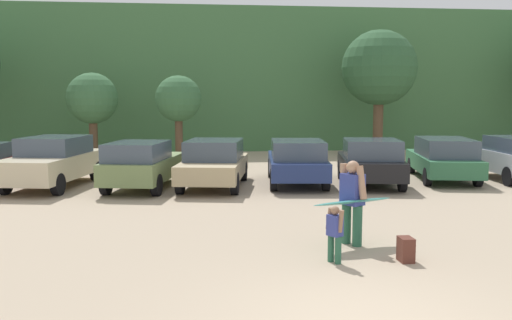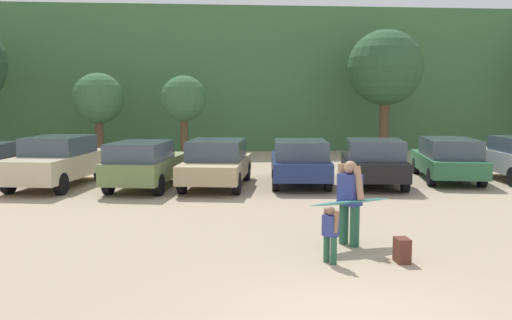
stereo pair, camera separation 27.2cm
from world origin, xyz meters
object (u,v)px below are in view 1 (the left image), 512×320
at_px(parked_car_olive_green, 143,164).
at_px(surfboard_teal, 353,202).
at_px(parked_car_tan, 214,162).
at_px(parked_car_forest_green, 443,158).
at_px(parked_car_navy, 297,161).
at_px(backpack_dropped, 406,249).
at_px(person_adult, 352,198).
at_px(parked_car_black, 370,161).
at_px(person_child, 335,231).
at_px(parked_car_champagne, 54,161).

height_order(parked_car_olive_green, surfboard_teal, parked_car_olive_green).
height_order(parked_car_tan, parked_car_forest_green, parked_car_tan).
relative_size(parked_car_olive_green, parked_car_tan, 0.95).
distance_m(parked_car_navy, backpack_dropped, 9.23).
height_order(parked_car_olive_green, backpack_dropped, parked_car_olive_green).
height_order(parked_car_tan, person_adult, person_adult).
height_order(parked_car_black, person_child, parked_car_black).
bearing_deg(parked_car_olive_green, backpack_dropped, -136.05).
xyz_separation_m(parked_car_black, backpack_dropped, (-2.10, -8.69, -0.60)).
distance_m(parked_car_champagne, parked_car_forest_green, 13.69).
relative_size(parked_car_black, parked_car_forest_green, 0.87).
relative_size(parked_car_forest_green, person_adult, 2.92).
xyz_separation_m(parked_car_tan, person_adult, (2.55, -7.74, 0.15)).
bearing_deg(parked_car_forest_green, parked_car_olive_green, 106.71).
height_order(parked_car_champagne, person_child, parked_car_champagne).
xyz_separation_m(parked_car_champagne, person_child, (7.24, -9.49, -0.28)).
bearing_deg(backpack_dropped, person_child, 177.04).
relative_size(parked_car_tan, person_adult, 2.78).
relative_size(parked_car_tan, parked_car_black, 1.09).
bearing_deg(backpack_dropped, surfboard_teal, 118.85).
height_order(parked_car_navy, person_adult, person_adult).
distance_m(parked_car_champagne, person_child, 11.94).
distance_m(parked_car_champagne, parked_car_navy, 8.22).
relative_size(parked_car_black, backpack_dropped, 9.79).
bearing_deg(backpack_dropped, parked_car_tan, 109.60).
bearing_deg(parked_car_olive_green, parked_car_forest_green, -73.68).
bearing_deg(person_child, parked_car_tan, -110.45).
bearing_deg(person_adult, parked_car_tan, -104.20).
relative_size(parked_car_tan, backpack_dropped, 10.66).
height_order(person_adult, person_child, person_adult).
bearing_deg(parked_car_olive_green, parked_car_champagne, 86.68).
bearing_deg(parked_car_forest_green, parked_car_tan, 106.38).
height_order(parked_car_tan, surfboard_teal, parked_car_tan).
bearing_deg(person_adult, parked_car_navy, -124.63).
relative_size(parked_car_black, person_adult, 2.55).
height_order(parked_car_black, person_adult, person_adult).
relative_size(parked_car_forest_green, person_child, 4.83).
bearing_deg(parked_car_tan, parked_car_forest_green, -75.57).
relative_size(parked_car_olive_green, parked_car_navy, 0.94).
distance_m(parked_car_forest_green, backpack_dropped, 10.94).
distance_m(parked_car_forest_green, person_adult, 10.19).
bearing_deg(parked_car_black, parked_car_tan, 97.30).
xyz_separation_m(parked_car_navy, backpack_dropped, (0.35, -9.20, -0.60)).
height_order(parked_car_forest_green, person_child, parked_car_forest_green).
bearing_deg(backpack_dropped, person_adult, 117.70).
bearing_deg(parked_car_tan, backpack_dropped, -150.37).
bearing_deg(parked_car_forest_green, parked_car_navy, 106.57).
xyz_separation_m(parked_car_champagne, parked_car_tan, (5.35, -0.56, -0.05)).
height_order(parked_car_navy, parked_car_forest_green, parked_car_navy).
xyz_separation_m(parked_car_tan, parked_car_forest_green, (8.34, 0.64, -0.01)).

